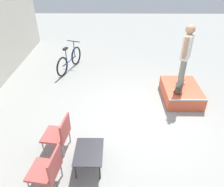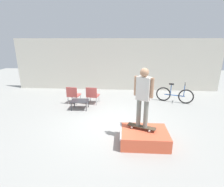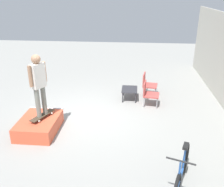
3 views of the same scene
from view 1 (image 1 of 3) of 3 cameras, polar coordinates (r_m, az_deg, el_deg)
The scene contains 8 objects.
ground_plane at distance 5.83m, azimuth 8.70°, elevation -6.82°, with size 24.00×24.00×0.00m, color gray.
skate_ramp_box at distance 6.79m, azimuth 17.54°, elevation 0.28°, with size 1.40×1.03×0.42m.
skateboard_on_ramp at distance 6.56m, azimuth 17.22°, elevation 1.99°, with size 0.86×0.50×0.07m.
person_skater at distance 6.13m, azimuth 18.79°, elevation 10.28°, with size 0.51×0.35×1.72m.
coffee_table at distance 4.50m, azimuth -6.07°, elevation -15.21°, with size 0.74×0.56×0.40m.
patio_chair_left at distance 4.25m, azimuth -16.39°, elevation -18.32°, with size 0.59×0.59×0.84m.
patio_chair_right at distance 4.85m, azimuth -13.64°, elevation -9.95°, with size 0.59×0.59×0.84m.
bicycle at distance 8.23m, azimuth -11.03°, elevation 8.49°, with size 1.67×0.69×0.98m.
Camera 1 is at (-4.44, 0.82, 3.68)m, focal length 35.00 mm.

